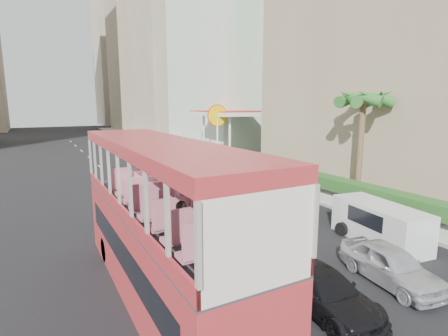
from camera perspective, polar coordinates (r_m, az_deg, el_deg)
ground_plane at (r=15.13m, az=12.78°, el=-13.94°), size 200.00×200.00×0.00m
double_decker_bus at (r=11.32m, az=-10.32°, el=-8.51°), size 2.50×11.00×5.06m
car_silver_lane_a at (r=17.84m, az=-1.61°, el=-9.85°), size 1.77×4.94×1.62m
car_silver_lane_b at (r=14.14m, az=25.30°, el=-16.51°), size 2.15×4.13×1.34m
car_black at (r=11.90m, az=15.60°, el=-21.22°), size 1.91×4.33×1.24m
van_asset at (r=30.27m, az=-7.83°, el=-1.51°), size 2.58×5.10×1.38m
minibus_near at (r=20.37m, az=4.00°, el=-2.92°), size 3.09×6.99×3.00m
minibus_far at (r=28.02m, az=0.12°, el=0.09°), size 2.36×5.48×2.35m
panel_van_near at (r=17.34m, az=24.04°, el=-8.30°), size 2.40×4.62×1.76m
panel_van_far at (r=37.87m, az=-7.97°, el=2.50°), size 2.61×5.52×2.14m
sidewalk at (r=40.14m, az=-1.37°, el=1.62°), size 6.00×120.00×0.18m
kerb_wall at (r=29.27m, az=3.73°, el=-0.49°), size 0.30×44.00×1.00m
hedge at (r=29.12m, az=3.75°, el=1.16°), size 1.10×44.00×0.70m
palm_tree at (r=22.42m, az=21.31°, el=2.51°), size 0.36×0.36×6.40m
shell_station at (r=38.57m, az=1.31°, el=5.25°), size 6.50×8.00×5.50m
tower_mid at (r=75.85m, az=-7.53°, el=24.61°), size 16.00×16.00×50.00m
tower_far_a at (r=97.18m, az=-13.58°, el=19.42°), size 14.00×14.00×44.00m
tower_far_b at (r=118.01m, az=-16.52°, el=16.63°), size 14.00×14.00×40.00m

